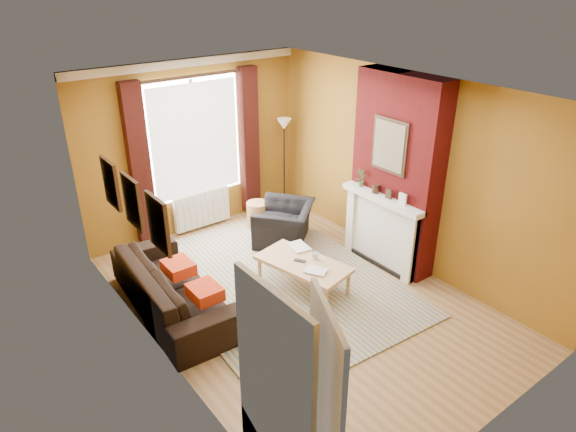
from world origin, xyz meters
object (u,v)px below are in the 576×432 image
at_px(sofa, 173,287).
at_px(wicker_stool, 258,215).
at_px(floor_lamp, 284,139).
at_px(coffee_table, 303,265).
at_px(armchair, 284,224).

distance_m(sofa, wicker_stool, 2.52).
height_order(sofa, wicker_stool, sofa).
bearing_deg(wicker_stool, floor_lamp, 20.87).
bearing_deg(floor_lamp, coffee_table, -121.14).
relative_size(coffee_table, floor_lamp, 0.82).
bearing_deg(floor_lamp, wicker_stool, -159.13).
xyz_separation_m(sofa, wicker_stool, (2.18, 1.28, -0.11)).
relative_size(sofa, floor_lamp, 1.36).
bearing_deg(sofa, wicker_stool, -56.10).
xyz_separation_m(wicker_stool, floor_lamp, (0.79, 0.30, 1.11)).
bearing_deg(wicker_stool, coffee_table, -106.01).
bearing_deg(wicker_stool, sofa, -149.59).
distance_m(armchair, floor_lamp, 1.59).
distance_m(coffee_table, wicker_stool, 2.00).
xyz_separation_m(armchair, coffee_table, (-0.61, -1.25, 0.07)).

